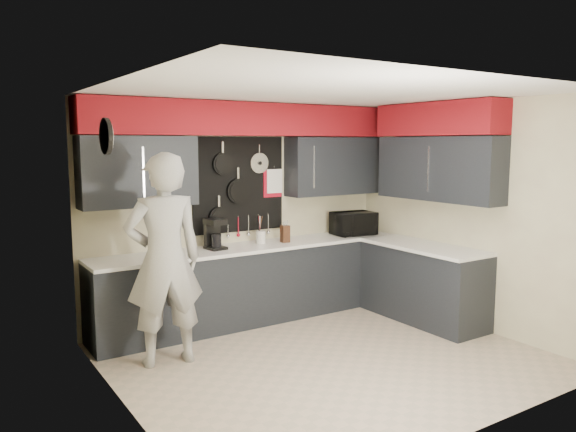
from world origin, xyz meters
TOP-DOWN VIEW (x-y plane):
  - ground at (0.00, 0.00)m, footprint 4.00×4.00m
  - back_wall_assembly at (0.01, 1.60)m, footprint 4.00×0.36m
  - right_wall_assembly at (1.85, 0.26)m, footprint 0.36×3.50m
  - left_wall_assembly at (-1.99, 0.02)m, footprint 0.05×3.50m
  - base_cabinets at (0.49, 1.13)m, footprint 3.95×2.20m
  - microwave at (1.47, 1.39)m, footprint 0.58×0.43m
  - knife_block at (0.41, 1.41)m, footprint 0.10×0.10m
  - utensil_crock at (0.12, 1.51)m, footprint 0.12×0.12m
  - coffee_maker at (-0.50, 1.49)m, footprint 0.22×0.25m
  - person at (-1.38, 0.76)m, footprint 0.80×0.58m

SIDE VIEW (x-z plane):
  - ground at x=0.00m, z-range 0.00..0.00m
  - base_cabinets at x=0.49m, z-range 0.00..0.92m
  - utensil_crock at x=0.12m, z-range 0.92..1.07m
  - person at x=-1.38m, z-range 0.00..2.04m
  - knife_block at x=0.41m, z-range 0.92..1.13m
  - microwave at x=1.47m, z-range 0.92..1.22m
  - coffee_maker at x=-0.50m, z-range 0.93..1.28m
  - left_wall_assembly at x=-1.99m, z-range 0.03..2.63m
  - right_wall_assembly at x=1.85m, z-range 0.64..3.24m
  - back_wall_assembly at x=0.01m, z-range 0.71..3.31m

